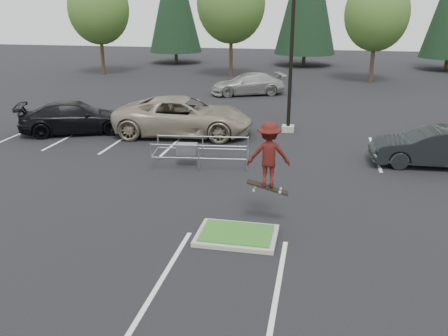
% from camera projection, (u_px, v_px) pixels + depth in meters
% --- Properties ---
extents(ground, '(120.00, 120.00, 0.00)m').
position_uv_depth(ground, '(237.00, 237.00, 13.11)').
color(ground, black).
rests_on(ground, ground).
extents(grass_median, '(2.20, 1.60, 0.16)m').
position_uv_depth(grass_median, '(237.00, 235.00, 13.08)').
color(grass_median, gray).
rests_on(grass_median, ground).
extents(stall_lines, '(22.62, 17.60, 0.01)m').
position_uv_depth(stall_lines, '(230.00, 166.00, 18.94)').
color(stall_lines, silver).
rests_on(stall_lines, ground).
extents(light_pole, '(0.70, 0.60, 10.12)m').
position_uv_depth(light_pole, '(292.00, 39.00, 22.64)').
color(light_pole, gray).
rests_on(light_pole, ground).
extents(decid_a, '(5.44, 5.44, 8.91)m').
position_uv_depth(decid_a, '(99.00, 11.00, 42.53)').
color(decid_a, '#38281C').
rests_on(decid_a, ground).
extents(decid_b, '(5.89, 5.89, 9.64)m').
position_uv_depth(decid_b, '(231.00, 6.00, 40.56)').
color(decid_b, '#38281C').
rests_on(decid_b, ground).
extents(decid_c, '(5.12, 5.12, 8.38)m').
position_uv_depth(decid_c, '(377.00, 16.00, 37.89)').
color(decid_c, '#38281C').
rests_on(decid_c, ground).
extents(cart_corral, '(3.90, 1.80, 1.07)m').
position_uv_depth(cart_corral, '(190.00, 149.00, 18.81)').
color(cart_corral, '#919498').
rests_on(cart_corral, ground).
extents(skateboarder, '(1.30, 0.88, 2.10)m').
position_uv_depth(skateboarder, '(268.00, 155.00, 13.21)').
color(skateboarder, black).
rests_on(skateboarder, ground).
extents(car_l_tan, '(6.97, 3.70, 1.87)m').
position_uv_depth(car_l_tan, '(183.00, 117.00, 23.16)').
color(car_l_tan, gray).
rests_on(car_l_tan, ground).
extents(car_l_black, '(5.88, 4.21, 1.58)m').
position_uv_depth(car_l_black, '(74.00, 117.00, 23.63)').
color(car_l_black, black).
rests_on(car_l_black, ground).
extents(car_r_charc, '(4.79, 1.89, 1.55)m').
position_uv_depth(car_r_charc, '(433.00, 147.00, 18.73)').
color(car_r_charc, black).
rests_on(car_r_charc, ground).
extents(car_far_silver, '(5.65, 3.99, 1.52)m').
position_uv_depth(car_far_silver, '(249.00, 84.00, 33.82)').
color(car_far_silver, '#A1A19C').
rests_on(car_far_silver, ground).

